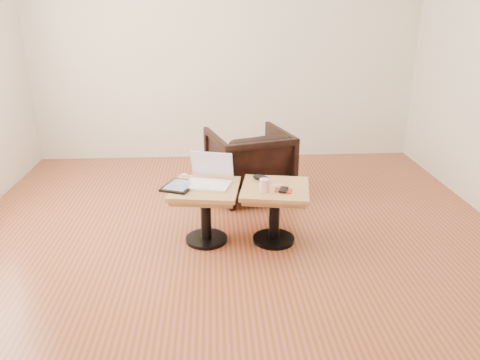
{
  "coord_description": "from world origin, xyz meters",
  "views": [
    {
      "loc": [
        -0.15,
        -3.3,
        1.78
      ],
      "look_at": [
        0.04,
        0.04,
        0.51
      ],
      "focal_mm": 35.0,
      "sensor_mm": 36.0,
      "label": 1
    }
  ],
  "objects": [
    {
      "name": "laptop",
      "position": [
        -0.2,
        0.11,
        0.51
      ],
      "size": [
        0.4,
        0.37,
        0.24
      ],
      "rotation": [
        0.0,
        0.0,
        -0.26
      ],
      "color": "white",
      "rests_on": "side_table_left"
    },
    {
      "name": "armchair",
      "position": [
        0.18,
        0.97,
        0.33
      ],
      "size": [
        0.89,
        0.9,
        0.66
      ],
      "primitive_type": "imported",
      "rotation": [
        0.0,
        0.0,
        3.42
      ],
      "color": "black",
      "rests_on": "ground"
    },
    {
      "name": "side_table_right",
      "position": [
        0.31,
        0.01,
        0.35
      ],
      "size": [
        0.59,
        0.59,
        0.46
      ],
      "rotation": [
        0.0,
        0.0,
        -0.17
      ],
      "color": "black",
      "rests_on": "ground"
    },
    {
      "name": "side_table_left",
      "position": [
        -0.23,
        0.04,
        0.35
      ],
      "size": [
        0.58,
        0.58,
        0.46
      ],
      "rotation": [
        0.0,
        0.0,
        -0.14
      ],
      "color": "black",
      "rests_on": "ground"
    },
    {
      "name": "striped_cup",
      "position": [
        0.22,
        -0.07,
        0.51
      ],
      "size": [
        0.09,
        0.09,
        0.1
      ],
      "primitive_type": "cylinder",
      "rotation": [
        0.0,
        0.0,
        0.25
      ],
      "color": "#E54E7E",
      "rests_on": "side_table_right"
    },
    {
      "name": "glasses_case",
      "position": [
        0.22,
        0.16,
        0.49
      ],
      "size": [
        0.15,
        0.13,
        0.04
      ],
      "primitive_type": "ellipsoid",
      "rotation": [
        0.0,
        0.0,
        -0.57
      ],
      "color": "black",
      "rests_on": "side_table_right"
    },
    {
      "name": "earbuds_tangle",
      "position": [
        0.33,
        0.03,
        0.47
      ],
      "size": [
        0.07,
        0.05,
        0.01
      ],
      "color": "white",
      "rests_on": "side_table_right"
    },
    {
      "name": "phone_on_sleeve",
      "position": [
        0.36,
        -0.07,
        0.47
      ],
      "size": [
        0.15,
        0.13,
        0.02
      ],
      "rotation": [
        0.0,
        0.0,
        -0.32
      ],
      "color": "#A13027",
      "rests_on": "side_table_right"
    },
    {
      "name": "charging_adapter",
      "position": [
        -0.4,
        0.27,
        0.47
      ],
      "size": [
        0.04,
        0.04,
        0.02
      ],
      "primitive_type": "cube",
      "rotation": [
        0.0,
        0.0,
        -0.08
      ],
      "color": "white",
      "rests_on": "side_table_left"
    },
    {
      "name": "tablet",
      "position": [
        -0.43,
        0.05,
        0.47
      ],
      "size": [
        0.3,
        0.33,
        0.02
      ],
      "rotation": [
        0.0,
        0.0,
        -0.39
      ],
      "color": "black",
      "rests_on": "side_table_left"
    },
    {
      "name": "room_shell",
      "position": [
        0.0,
        0.0,
        1.35
      ],
      "size": [
        4.52,
        4.52,
        2.71
      ],
      "color": "brown",
      "rests_on": "ground"
    }
  ]
}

